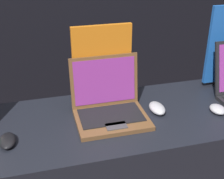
{
  "coord_description": "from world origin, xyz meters",
  "views": [
    {
      "loc": [
        -0.31,
        -0.9,
        1.71
      ],
      "look_at": [
        0.01,
        0.28,
        1.09
      ],
      "focal_mm": 50.0,
      "sensor_mm": 36.0,
      "label": 1
    }
  ],
  "objects": [
    {
      "name": "mouse_back",
      "position": [
        0.51,
        0.2,
        0.96
      ],
      "size": [
        0.07,
        0.09,
        0.03
      ],
      "color": "#B2B2B7",
      "rests_on": "display_counter"
    },
    {
      "name": "mouse_middle",
      "position": [
        0.23,
        0.28,
        0.96
      ],
      "size": [
        0.07,
        0.12,
        0.04
      ],
      "color": "#B2B2B7",
      "rests_on": "display_counter"
    },
    {
      "name": "mouse_front",
      "position": [
        -0.45,
        0.2,
        0.95
      ],
      "size": [
        0.07,
        0.11,
        0.03
      ],
      "color": "black",
      "rests_on": "display_counter"
    },
    {
      "name": "laptop_middle",
      "position": [
        -0.0,
        0.31,
        1.0
      ],
      "size": [
        0.33,
        0.28,
        0.26
      ],
      "color": "brown",
      "rests_on": "display_counter"
    },
    {
      "name": "promo_stand_middle",
      "position": [
        -0.0,
        0.44,
        1.13
      ],
      "size": [
        0.28,
        0.07,
        0.4
      ],
      "color": "black",
      "rests_on": "display_counter"
    }
  ]
}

